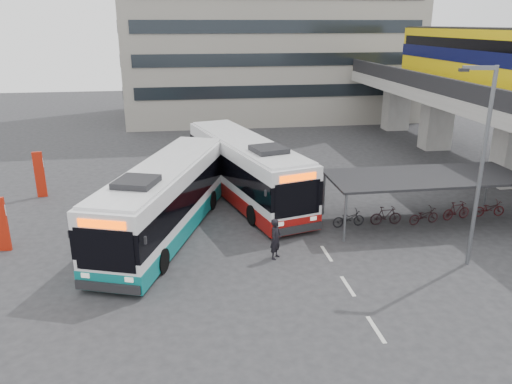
{
  "coord_description": "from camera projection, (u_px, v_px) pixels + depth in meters",
  "views": [
    {
      "loc": [
        -3.79,
        -19.88,
        10.0
      ],
      "look_at": [
        -0.25,
        3.3,
        2.0
      ],
      "focal_mm": 35.0,
      "sensor_mm": 36.0,
      "label": 1
    }
  ],
  "objects": [
    {
      "name": "road_markings",
      "position": [
        348.0,
        286.0,
        19.91
      ],
      "size": [
        0.15,
        7.6,
        0.01
      ],
      "color": "beige",
      "rests_on": "ground"
    },
    {
      "name": "viaduct",
      "position": [
        484.0,
        80.0,
        34.25
      ],
      "size": [
        8.0,
        32.0,
        9.68
      ],
      "color": "gray",
      "rests_on": "ground"
    },
    {
      "name": "sign_totem_mid",
      "position": [
        2.0,
        223.0,
        22.64
      ],
      "size": [
        0.56,
        0.2,
        2.59
      ],
      "rotation": [
        0.0,
        0.0,
        -0.06
      ],
      "color": "#B51D0B",
      "rests_on": "ground"
    },
    {
      "name": "ground",
      "position": [
        273.0,
        257.0,
        22.37
      ],
      "size": [
        120.0,
        120.0,
        0.0
      ],
      "primitive_type": "plane",
      "color": "#28282B",
      "rests_on": "ground"
    },
    {
      "name": "bike_shelter",
      "position": [
        423.0,
        194.0,
        25.89
      ],
      "size": [
        10.0,
        4.0,
        2.54
      ],
      "color": "#595B60",
      "rests_on": "ground"
    },
    {
      "name": "sign_totem_north",
      "position": [
        40.0,
        174.0,
        29.69
      ],
      "size": [
        0.6,
        0.22,
        2.78
      ],
      "rotation": [
        0.0,
        0.0,
        0.07
      ],
      "color": "#B51D0B",
      "rests_on": "ground"
    },
    {
      "name": "lamp_post",
      "position": [
        480.0,
        157.0,
        20.24
      ],
      "size": [
        1.47,
        0.49,
        8.44
      ],
      "rotation": [
        0.0,
        0.0,
        -0.23
      ],
      "color": "#595B60",
      "rests_on": "ground"
    },
    {
      "name": "bus_main",
      "position": [
        245.0,
        169.0,
        29.45
      ],
      "size": [
        6.1,
        13.25,
        3.84
      ],
      "rotation": [
        0.0,
        0.0,
        0.26
      ],
      "color": "white",
      "rests_on": "ground"
    },
    {
      "name": "pedestrian",
      "position": [
        276.0,
        239.0,
        22.01
      ],
      "size": [
        0.76,
        0.81,
        1.87
      ],
      "primitive_type": "imported",
      "rotation": [
        0.0,
        0.0,
        0.95
      ],
      "color": "black",
      "rests_on": "ground"
    },
    {
      "name": "bus_teal",
      "position": [
        166.0,
        199.0,
        24.48
      ],
      "size": [
        6.85,
        12.94,
        3.77
      ],
      "rotation": [
        0.0,
        0.0,
        -0.34
      ],
      "color": "white",
      "rests_on": "ground"
    }
  ]
}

